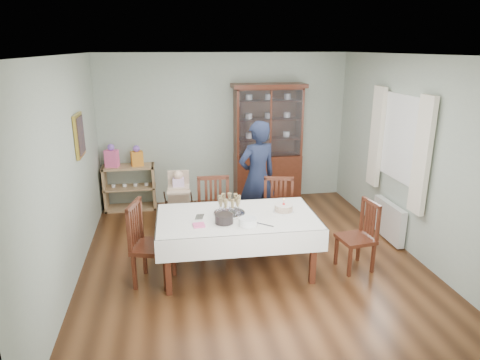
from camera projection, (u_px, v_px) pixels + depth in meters
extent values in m
plane|color=#593319|center=(251.00, 260.00, 5.86)|extent=(5.00, 5.00, 0.00)
plane|color=#9EAA99|center=(225.00, 129.00, 7.81)|extent=(4.50, 0.00, 4.50)
plane|color=#9EAA99|center=(67.00, 173.00, 5.08)|extent=(0.00, 5.00, 5.00)
plane|color=#9EAA99|center=(414.00, 157.00, 5.83)|extent=(0.00, 5.00, 5.00)
plane|color=white|center=(253.00, 55.00, 5.05)|extent=(5.00, 5.00, 0.00)
cube|color=#4B1E12|center=(237.00, 219.00, 5.37)|extent=(1.92, 1.09, 0.06)
cube|color=silver|center=(237.00, 216.00, 5.36)|extent=(2.03, 1.20, 0.01)
cube|color=#4B1E12|center=(267.00, 178.00, 7.97)|extent=(1.20, 0.45, 0.90)
cube|color=white|center=(271.00, 124.00, 7.48)|extent=(1.12, 0.01, 1.16)
cube|color=#4B1E12|center=(269.00, 86.00, 7.47)|extent=(1.30, 0.48, 0.07)
cube|color=tan|center=(131.00, 207.00, 7.71)|extent=(0.90, 0.38, 0.04)
cube|color=tan|center=(130.00, 187.00, 7.59)|extent=(0.90, 0.38, 0.03)
cube|color=tan|center=(128.00, 167.00, 7.48)|extent=(0.90, 0.38, 0.04)
cube|color=tan|center=(105.00, 189.00, 7.52)|extent=(0.04, 0.38, 0.80)
cube|color=tan|center=(154.00, 186.00, 7.66)|extent=(0.04, 0.38, 0.80)
cube|color=gold|center=(79.00, 135.00, 5.75)|extent=(0.04, 0.48, 0.58)
cube|color=white|center=(402.00, 138.00, 6.04)|extent=(0.04, 1.02, 1.22)
cube|color=silver|center=(422.00, 156.00, 5.48)|extent=(0.07, 0.30, 1.55)
cube|color=silver|center=(376.00, 137.00, 6.65)|extent=(0.07, 0.30, 1.55)
cube|color=white|center=(389.00, 220.00, 6.41)|extent=(0.10, 0.80, 0.55)
cube|color=#4B1E12|center=(215.00, 219.00, 5.97)|extent=(0.48, 0.48, 0.05)
cube|color=#4B1E12|center=(213.00, 195.00, 6.09)|extent=(0.45, 0.06, 0.56)
cube|color=#4B1E12|center=(278.00, 217.00, 6.11)|extent=(0.54, 0.54, 0.05)
cube|color=#4B1E12|center=(279.00, 194.00, 6.22)|extent=(0.42, 0.14, 0.53)
cube|color=#4B1E12|center=(154.00, 247.00, 5.17)|extent=(0.58, 0.58, 0.05)
cube|color=#4B1E12|center=(135.00, 225.00, 5.10)|extent=(0.17, 0.44, 0.55)
cube|color=#4B1E12|center=(356.00, 239.00, 5.51)|extent=(0.46, 0.46, 0.05)
cube|color=#4B1E12|center=(370.00, 219.00, 5.49)|extent=(0.09, 0.39, 0.49)
imported|color=black|center=(257.00, 177.00, 6.57)|extent=(0.74, 0.60, 1.75)
cube|color=tan|center=(179.00, 193.00, 6.59)|extent=(0.34, 0.30, 0.23)
cube|color=tan|center=(178.00, 181.00, 6.53)|extent=(0.33, 0.07, 0.27)
cube|color=tan|center=(179.00, 188.00, 6.57)|extent=(0.35, 0.17, 0.03)
cube|color=silver|center=(179.00, 184.00, 6.55)|extent=(0.18, 0.14, 0.17)
sphere|color=beige|center=(178.00, 175.00, 6.51)|extent=(0.14, 0.14, 0.14)
cylinder|color=silver|center=(229.00, 214.00, 5.42)|extent=(0.40, 0.40, 0.01)
torus|color=silver|center=(229.00, 213.00, 5.42)|extent=(0.40, 0.40, 0.02)
cylinder|color=white|center=(283.00, 211.00, 5.49)|extent=(0.27, 0.27, 0.01)
cylinder|color=brown|center=(284.00, 208.00, 5.48)|extent=(0.23, 0.23, 0.08)
cylinder|color=silver|center=(284.00, 205.00, 5.47)|extent=(0.23, 0.23, 0.01)
cylinder|color=#F24C4C|center=(284.00, 202.00, 5.46)|extent=(0.01, 0.01, 0.06)
sphere|color=yellow|center=(284.00, 199.00, 5.44)|extent=(0.02, 0.02, 0.02)
cylinder|color=black|center=(224.00, 219.00, 5.14)|extent=(0.27, 0.27, 0.11)
cylinder|color=white|center=(248.00, 222.00, 5.07)|extent=(0.26, 0.26, 0.09)
cube|color=#F65A98|center=(199.00, 225.00, 5.07)|extent=(0.14, 0.14, 0.02)
cube|color=silver|center=(263.00, 224.00, 5.10)|extent=(0.23, 0.20, 0.01)
cube|color=#F65A98|center=(112.00, 158.00, 7.37)|extent=(0.25, 0.19, 0.30)
sphere|color=#E533B2|center=(111.00, 147.00, 7.31)|extent=(0.12, 0.12, 0.12)
cube|color=orange|center=(137.00, 159.00, 7.44)|extent=(0.22, 0.18, 0.26)
sphere|color=#E533B2|center=(136.00, 149.00, 7.39)|extent=(0.12, 0.12, 0.12)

